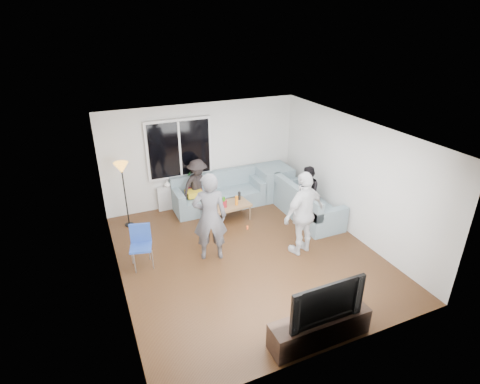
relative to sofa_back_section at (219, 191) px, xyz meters
name	(u,v)px	position (x,y,z in m)	size (l,w,h in m)	color
floor	(247,255)	(-0.24, -2.27, -0.45)	(5.00, 5.50, 0.04)	#56351C
ceiling	(248,131)	(-0.24, -2.27, 2.20)	(5.00, 5.50, 0.04)	white
wall_back	(202,154)	(-0.24, 0.50, 0.88)	(5.00, 0.04, 2.60)	silver
wall_front	(335,282)	(-0.24, -5.04, 0.88)	(5.00, 0.04, 2.60)	silver
wall_left	(112,224)	(-2.76, -2.27, 0.88)	(0.04, 5.50, 2.60)	silver
wall_right	(353,178)	(2.28, -2.27, 0.88)	(0.04, 5.50, 2.60)	silver
window_frame	(179,149)	(-0.84, 0.42, 1.12)	(1.62, 0.06, 1.47)	white
window_glass	(180,149)	(-0.84, 0.38, 1.12)	(1.50, 0.02, 1.35)	black
window_mullion	(180,149)	(-0.84, 0.37, 1.12)	(0.05, 0.03, 1.35)	white
radiator	(183,195)	(-0.84, 0.38, -0.11)	(1.30, 0.12, 0.62)	silver
potted_plant	(188,178)	(-0.68, 0.35, 0.36)	(0.18, 0.15, 0.33)	#2B6829
vase	(167,184)	(-1.22, 0.35, 0.28)	(0.17, 0.17, 0.18)	white
sofa_back_section	(219,191)	(0.00, 0.00, 0.00)	(2.30, 0.85, 0.85)	gray
sofa_right_section	(308,201)	(1.78, -1.37, 0.00)	(0.85, 2.00, 0.85)	gray
sofa_corner	(273,182)	(1.56, 0.00, 0.00)	(0.85, 0.85, 0.85)	gray
cushion_yellow	(194,193)	(-0.66, -0.02, 0.09)	(0.38, 0.32, 0.14)	gold
cushion_red	(194,192)	(-0.62, 0.06, 0.09)	(0.36, 0.30, 0.13)	maroon
coffee_table	(227,212)	(-0.07, -0.72, -0.22)	(1.10, 0.60, 0.40)	#936C47
pitcher	(223,204)	(-0.18, -0.79, 0.06)	(0.17, 0.17, 0.17)	maroon
side_chair	(141,248)	(-2.29, -1.82, 0.01)	(0.40, 0.40, 0.86)	#2547A4
floor_lamp	(125,195)	(-2.29, -0.06, 0.36)	(0.32, 0.32, 1.56)	#F79E2E
player_left	(210,217)	(-0.94, -2.05, 0.50)	(0.68, 0.44, 1.85)	#525257
player_right	(304,213)	(0.86, -2.61, 0.47)	(1.04, 0.44, 1.78)	silver
spectator_right	(307,192)	(1.78, -1.32, 0.21)	(0.62, 0.48, 1.27)	black
spectator_back	(198,185)	(-0.54, 0.03, 0.25)	(0.87, 0.50, 1.35)	black
tv_console	(319,328)	(-0.18, -4.77, -0.20)	(1.60, 0.40, 0.44)	#332119
television	(323,299)	(-0.18, -4.77, 0.36)	(1.20, 0.16, 0.69)	black
bottle_e	(239,196)	(0.32, -0.58, 0.08)	(0.07, 0.07, 0.20)	black
bottle_d	(237,201)	(0.14, -0.83, 0.09)	(0.07, 0.07, 0.23)	orange
bottle_b	(224,202)	(-0.18, -0.82, 0.11)	(0.08, 0.08, 0.26)	#2A7A16
bottle_a	(212,201)	(-0.39, -0.63, 0.10)	(0.07, 0.07, 0.24)	orange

